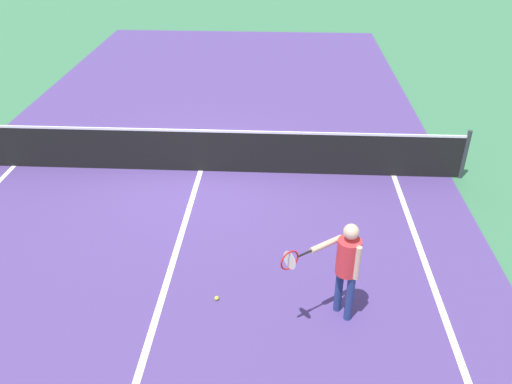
% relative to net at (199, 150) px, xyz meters
% --- Properties ---
extents(ground_plane, '(60.00, 60.00, 0.00)m').
position_rel_net_xyz_m(ground_plane, '(0.00, 0.00, -0.49)').
color(ground_plane, '#38724C').
extents(court_surface_inbounds, '(10.62, 24.40, 0.00)m').
position_rel_net_xyz_m(court_surface_inbounds, '(0.00, 0.00, -0.49)').
color(court_surface_inbounds, '#4C387A').
rests_on(court_surface_inbounds, ground_plane).
extents(line_center_service, '(0.10, 6.40, 0.01)m').
position_rel_net_xyz_m(line_center_service, '(0.00, -3.20, -0.49)').
color(line_center_service, white).
rests_on(line_center_service, ground_plane).
extents(net, '(11.06, 0.09, 1.07)m').
position_rel_net_xyz_m(net, '(0.00, 0.00, 0.00)').
color(net, '#33383D').
rests_on(net, ground_plane).
extents(player_near, '(1.07, 0.66, 1.54)m').
position_rel_net_xyz_m(player_near, '(2.63, -4.19, 0.46)').
color(player_near, navy).
rests_on(player_near, ground_plane).
extents(tennis_ball_mid_court, '(0.07, 0.07, 0.07)m').
position_rel_net_xyz_m(tennis_ball_mid_court, '(0.82, -3.99, -0.46)').
color(tennis_ball_mid_court, '#CCE033').
rests_on(tennis_ball_mid_court, ground_plane).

